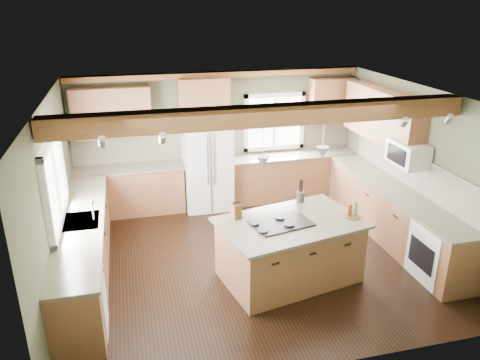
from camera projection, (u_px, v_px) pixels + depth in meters
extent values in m
plane|color=black|center=(251.00, 257.00, 7.49)|extent=(5.60, 5.60, 0.00)
plane|color=silver|center=(252.00, 95.00, 6.55)|extent=(5.60, 5.60, 0.00)
plane|color=#464C36|center=(218.00, 137.00, 9.28)|extent=(5.60, 0.00, 5.60)
plane|color=#464C36|center=(54.00, 200.00, 6.38)|extent=(0.00, 5.00, 5.00)
plane|color=#464C36|center=(416.00, 166.00, 7.65)|extent=(0.00, 5.00, 5.00)
cube|color=brown|center=(267.00, 115.00, 5.96)|extent=(5.55, 0.26, 0.26)
cube|color=brown|center=(218.00, 75.00, 8.74)|extent=(5.55, 0.20, 0.10)
cube|color=brown|center=(218.00, 142.00, 9.30)|extent=(5.58, 0.03, 0.58)
cube|color=brown|center=(413.00, 171.00, 7.72)|extent=(0.03, 3.70, 0.58)
cube|color=brown|center=(130.00, 191.00, 8.91)|extent=(2.02, 0.60, 0.88)
cube|color=brown|center=(128.00, 168.00, 8.75)|extent=(2.06, 0.64, 0.04)
cube|color=brown|center=(292.00, 176.00, 9.65)|extent=(2.62, 0.60, 0.88)
cube|color=brown|center=(293.00, 155.00, 9.49)|extent=(2.66, 0.64, 0.04)
cube|color=brown|center=(85.00, 250.00, 6.81)|extent=(0.60, 3.70, 0.88)
cube|color=brown|center=(81.00, 222.00, 6.64)|extent=(0.64, 3.74, 0.04)
cube|color=brown|center=(392.00, 215.00, 7.94)|extent=(0.60, 3.70, 0.88)
cube|color=brown|center=(395.00, 190.00, 7.77)|extent=(0.64, 3.74, 0.04)
cube|color=brown|center=(112.00, 112.00, 8.44)|extent=(1.40, 0.35, 0.90)
cube|color=brown|center=(204.00, 97.00, 8.75)|extent=(0.96, 0.35, 0.70)
cube|color=brown|center=(382.00, 116.00, 8.19)|extent=(0.35, 2.20, 0.90)
cube|color=brown|center=(331.00, 101.00, 9.41)|extent=(0.90, 0.35, 0.90)
cube|color=white|center=(53.00, 181.00, 6.34)|extent=(0.04, 1.60, 1.05)
cube|color=white|center=(274.00, 122.00, 9.43)|extent=(1.10, 0.04, 1.00)
cube|color=#262628|center=(81.00, 222.00, 6.64)|extent=(0.50, 0.65, 0.03)
cylinder|color=#B2B2B7|center=(93.00, 211.00, 6.63)|extent=(0.02, 0.02, 0.28)
cube|color=white|center=(79.00, 303.00, 5.64)|extent=(0.60, 0.60, 0.84)
cube|color=white|center=(439.00, 253.00, 6.76)|extent=(0.60, 0.72, 0.84)
cube|color=white|center=(408.00, 154.00, 7.46)|extent=(0.40, 0.70, 0.38)
cone|color=#B2B2B7|center=(263.00, 162.00, 6.07)|extent=(0.18, 0.18, 0.16)
cone|color=#B2B2B7|center=(322.00, 152.00, 6.45)|extent=(0.18, 0.18, 0.16)
cube|color=white|center=(207.00, 163.00, 9.01)|extent=(0.90, 0.74, 1.80)
cube|color=brown|center=(289.00, 251.00, 6.78)|extent=(2.06, 1.50, 0.88)
cube|color=brown|center=(291.00, 223.00, 6.62)|extent=(2.21, 1.65, 0.04)
cube|color=black|center=(281.00, 223.00, 6.54)|extent=(0.90, 0.69, 0.02)
cube|color=brown|center=(236.00, 211.00, 6.68)|extent=(0.15, 0.14, 0.21)
cylinder|color=#3E3832|center=(300.00, 197.00, 7.23)|extent=(0.14, 0.14, 0.16)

